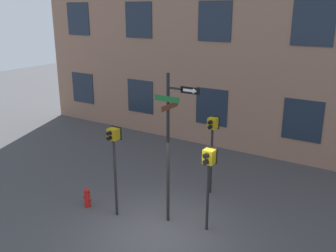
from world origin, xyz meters
TOP-DOWN VIEW (x-y plane):
  - ground_plane at (0.00, 0.00)m, footprint 60.00×60.00m
  - street_sign_pole at (-0.11, 0.79)m, footprint 1.36×0.83m
  - pedestrian_signal_left at (-1.70, 0.21)m, footprint 0.36×0.40m
  - pedestrian_signal_right at (1.00, 0.97)m, footprint 0.35×0.40m
  - pedestrian_signal_across at (0.08, 3.08)m, footprint 0.35×0.40m
  - fire_hydrant at (-2.82, 0.09)m, footprint 0.35×0.19m

SIDE VIEW (x-z plane):
  - ground_plane at x=0.00m, z-range 0.00..0.00m
  - fire_hydrant at x=-2.82m, z-range -0.01..0.64m
  - pedestrian_signal_right at x=1.00m, z-range 0.70..3.20m
  - pedestrian_signal_across at x=0.08m, z-range 0.74..3.46m
  - pedestrian_signal_left at x=-1.70m, z-range 0.75..3.58m
  - street_sign_pole at x=-0.11m, z-range 0.38..4.84m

